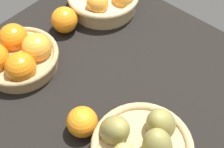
{
  "coord_description": "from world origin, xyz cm",
  "views": [
    {
      "loc": [
        38.84,
        -45.64,
        77.45
      ],
      "look_at": [
        0.86,
        -2.65,
        7.0
      ],
      "focal_mm": 54.39,
      "sensor_mm": 36.0,
      "label": 1
    }
  ],
  "objects": [
    {
      "name": "loose_orange_front_gap",
      "position": [
        5.27,
        -18.48,
        6.85
      ],
      "size": [
        7.69,
        7.69,
        7.69
      ],
      "primitive_type": "sphere",
      "color": "orange",
      "rests_on": "market_tray"
    },
    {
      "name": "market_tray",
      "position": [
        0.0,
        0.0,
        1.5
      ],
      "size": [
        84.0,
        72.0,
        3.0
      ],
      "primitive_type": "cube",
      "color": "black",
      "rests_on": "ground"
    },
    {
      "name": "loose_orange_back_gap",
      "position": [
        -24.32,
        3.66,
        7.1
      ],
      "size": [
        8.2,
        8.2,
        8.2
      ],
      "primitive_type": "sphere",
      "color": "orange",
      "rests_on": "market_tray"
    },
    {
      "name": "basket_near_right_pears",
      "position": [
        20.37,
        -14.89,
        8.05
      ],
      "size": [
        24.41,
        23.69,
        14.26
      ],
      "color": "tan",
      "rests_on": "market_tray"
    },
    {
      "name": "basket_near_left",
      "position": [
        -22.94,
        -15.31,
        7.32
      ],
      "size": [
        22.41,
        22.41,
        10.43
      ],
      "color": "tan",
      "rests_on": "market_tray"
    }
  ]
}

